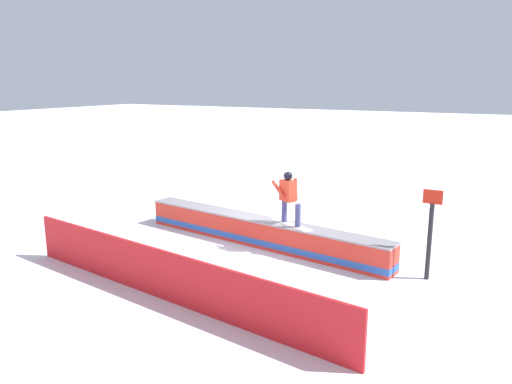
% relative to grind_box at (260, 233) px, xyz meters
% --- Properties ---
extents(ground_plane, '(120.00, 120.00, 0.00)m').
position_rel_grind_box_xyz_m(ground_plane, '(0.00, 0.00, -0.32)').
color(ground_plane, white).
extents(grind_box, '(7.37, 1.68, 0.71)m').
position_rel_grind_box_xyz_m(grind_box, '(0.00, 0.00, 0.00)').
color(grind_box, red).
rests_on(grind_box, ground_plane).
extents(snowboarder, '(1.38, 0.88, 1.33)m').
position_rel_grind_box_xyz_m(snowboarder, '(-0.87, 0.09, 1.10)').
color(snowboarder, silver).
rests_on(snowboarder, grind_box).
extents(safety_fence, '(8.31, 1.25, 1.02)m').
position_rel_grind_box_xyz_m(safety_fence, '(0.00, 3.86, 0.19)').
color(safety_fence, red).
rests_on(safety_fence, ground_plane).
extents(trail_marker, '(0.40, 0.10, 1.98)m').
position_rel_grind_box_xyz_m(trail_marker, '(-4.29, 0.30, 0.74)').
color(trail_marker, '#262628').
rests_on(trail_marker, ground_plane).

